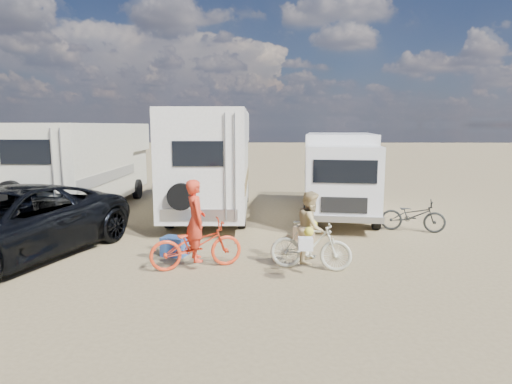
{
  "coord_description": "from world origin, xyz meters",
  "views": [
    {
      "loc": [
        1.48,
        -8.39,
        3.08
      ],
      "look_at": [
        1.18,
        3.21,
        1.3
      ],
      "focal_mm": 30.65,
      "sensor_mm": 36.0,
      "label": 1
    }
  ],
  "objects_px": {
    "rv_main": "(212,163)",
    "box_truck": "(340,176)",
    "dark_suv": "(6,225)",
    "crate": "(304,233)",
    "rider_woman": "(311,235)",
    "cooler": "(175,246)",
    "bike_parked": "(413,215)",
    "rv_left": "(86,167)",
    "bike_woman": "(311,246)",
    "bike_man": "(196,244)",
    "rider_man": "(196,228)"
  },
  "relations": [
    {
      "from": "rv_main",
      "to": "rv_left",
      "type": "relative_size",
      "value": 0.93
    },
    {
      "from": "rider_man",
      "to": "cooler",
      "type": "height_order",
      "value": "rider_man"
    },
    {
      "from": "dark_suv",
      "to": "rider_woman",
      "type": "relative_size",
      "value": 3.98
    },
    {
      "from": "dark_suv",
      "to": "bike_woman",
      "type": "relative_size",
      "value": 3.47
    },
    {
      "from": "bike_man",
      "to": "rider_man",
      "type": "relative_size",
      "value": 1.13
    },
    {
      "from": "bike_man",
      "to": "crate",
      "type": "height_order",
      "value": "bike_man"
    },
    {
      "from": "box_truck",
      "to": "rv_left",
      "type": "bearing_deg",
      "value": -178.88
    },
    {
      "from": "rider_man",
      "to": "rider_woman",
      "type": "bearing_deg",
      "value": -110.73
    },
    {
      "from": "bike_man",
      "to": "bike_woman",
      "type": "xyz_separation_m",
      "value": [
        2.47,
        -0.05,
        0.0
      ]
    },
    {
      "from": "bike_woman",
      "to": "rider_man",
      "type": "height_order",
      "value": "rider_man"
    },
    {
      "from": "bike_parked",
      "to": "dark_suv",
      "type": "bearing_deg",
      "value": 122.76
    },
    {
      "from": "dark_suv",
      "to": "crate",
      "type": "relative_size",
      "value": 12.99
    },
    {
      "from": "box_truck",
      "to": "bike_parked",
      "type": "distance_m",
      "value": 2.96
    },
    {
      "from": "box_truck",
      "to": "bike_woman",
      "type": "distance_m",
      "value": 5.94
    },
    {
      "from": "bike_parked",
      "to": "crate",
      "type": "distance_m",
      "value": 3.42
    },
    {
      "from": "rider_man",
      "to": "cooler",
      "type": "bearing_deg",
      "value": 17.21
    },
    {
      "from": "bike_man",
      "to": "bike_parked",
      "type": "bearing_deg",
      "value": -78.78
    },
    {
      "from": "box_truck",
      "to": "bike_parked",
      "type": "height_order",
      "value": "box_truck"
    },
    {
      "from": "bike_woman",
      "to": "crate",
      "type": "bearing_deg",
      "value": 11.03
    },
    {
      "from": "rv_left",
      "to": "bike_man",
      "type": "distance_m",
      "value": 8.36
    },
    {
      "from": "bike_man",
      "to": "cooler",
      "type": "relative_size",
      "value": 3.53
    },
    {
      "from": "bike_man",
      "to": "crate",
      "type": "relative_size",
      "value": 4.27
    },
    {
      "from": "box_truck",
      "to": "cooler",
      "type": "bearing_deg",
      "value": -127.55
    },
    {
      "from": "bike_woman",
      "to": "rv_main",
      "type": "bearing_deg",
      "value": 37.86
    },
    {
      "from": "rider_woman",
      "to": "crate",
      "type": "xyz_separation_m",
      "value": [
        0.07,
        2.5,
        -0.58
      ]
    },
    {
      "from": "rider_man",
      "to": "crate",
      "type": "bearing_deg",
      "value": -65.63
    },
    {
      "from": "box_truck",
      "to": "rider_woman",
      "type": "distance_m",
      "value": 5.91
    },
    {
      "from": "bike_man",
      "to": "rider_man",
      "type": "height_order",
      "value": "rider_man"
    },
    {
      "from": "rider_woman",
      "to": "bike_parked",
      "type": "xyz_separation_m",
      "value": [
        3.32,
        3.51,
        -0.29
      ]
    },
    {
      "from": "rv_main",
      "to": "box_truck",
      "type": "xyz_separation_m",
      "value": [
        4.38,
        -0.34,
        -0.39
      ]
    },
    {
      "from": "dark_suv",
      "to": "rider_man",
      "type": "relative_size",
      "value": 3.44
    },
    {
      "from": "rv_left",
      "to": "rider_woman",
      "type": "height_order",
      "value": "rv_left"
    },
    {
      "from": "box_truck",
      "to": "rider_woman",
      "type": "xyz_separation_m",
      "value": [
        -1.53,
        -5.67,
        -0.63
      ]
    },
    {
      "from": "rider_woman",
      "to": "crate",
      "type": "height_order",
      "value": "rider_woman"
    },
    {
      "from": "rv_main",
      "to": "bike_man",
      "type": "xyz_separation_m",
      "value": [
        0.37,
        -5.97,
        -1.25
      ]
    },
    {
      "from": "box_truck",
      "to": "rider_man",
      "type": "xyz_separation_m",
      "value": [
        -4.0,
        -5.63,
        -0.51
      ]
    },
    {
      "from": "box_truck",
      "to": "bike_woman",
      "type": "xyz_separation_m",
      "value": [
        -1.53,
        -5.67,
        -0.87
      ]
    },
    {
      "from": "bike_man",
      "to": "rider_man",
      "type": "xyz_separation_m",
      "value": [
        0.0,
        -0.0,
        0.36
      ]
    },
    {
      "from": "bike_woman",
      "to": "bike_parked",
      "type": "xyz_separation_m",
      "value": [
        3.32,
        3.51,
        -0.05
      ]
    },
    {
      "from": "rv_main",
      "to": "bike_man",
      "type": "distance_m",
      "value": 6.11
    },
    {
      "from": "rv_left",
      "to": "bike_man",
      "type": "relative_size",
      "value": 4.01
    },
    {
      "from": "box_truck",
      "to": "rider_woman",
      "type": "relative_size",
      "value": 3.94
    },
    {
      "from": "rv_main",
      "to": "dark_suv",
      "type": "distance_m",
      "value": 6.95
    },
    {
      "from": "bike_man",
      "to": "bike_woman",
      "type": "height_order",
      "value": "bike_woman"
    },
    {
      "from": "rv_left",
      "to": "cooler",
      "type": "height_order",
      "value": "rv_left"
    },
    {
      "from": "crate",
      "to": "box_truck",
      "type": "bearing_deg",
      "value": 65.23
    },
    {
      "from": "rider_woman",
      "to": "cooler",
      "type": "bearing_deg",
      "value": 85.9
    },
    {
      "from": "bike_man",
      "to": "bike_parked",
      "type": "height_order",
      "value": "bike_man"
    },
    {
      "from": "dark_suv",
      "to": "rider_man",
      "type": "height_order",
      "value": "rider_man"
    },
    {
      "from": "bike_parked",
      "to": "rv_main",
      "type": "bearing_deg",
      "value": 83.79
    }
  ]
}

